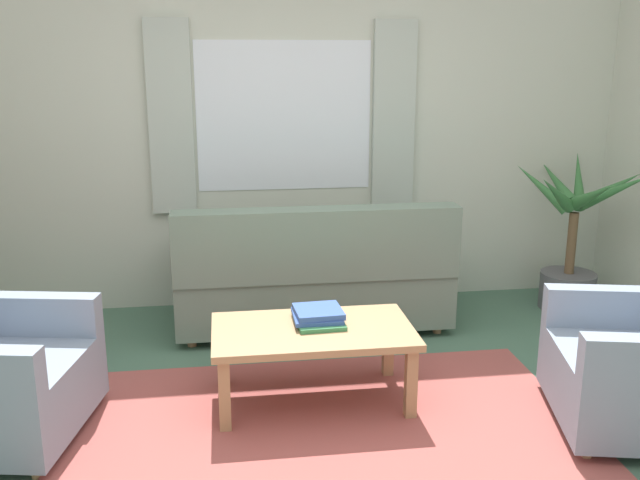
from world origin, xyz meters
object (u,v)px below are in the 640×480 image
Objects in this scene: couch at (313,278)px; coffee_table at (313,338)px; potted_plant at (573,246)px; book_stack_on_table at (318,316)px.

coffee_table is (-0.15, -1.12, 0.01)m from couch.
couch is at bearing -176.60° from potted_plant.
potted_plant reaches higher than book_stack_on_table.
potted_plant is at bearing 28.67° from book_stack_on_table.
coffee_table is 0.92× the size of potted_plant.
coffee_table is 0.13m from book_stack_on_table.
potted_plant is at bearing 29.97° from coffee_table.
coffee_table is 2.48m from potted_plant.
potted_plant reaches higher than couch.
couch is 1.73× the size of coffee_table.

